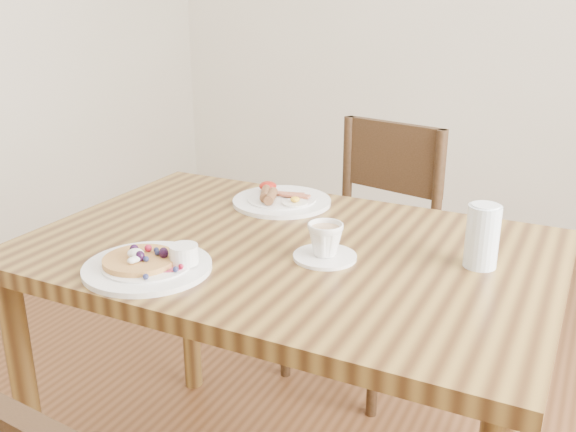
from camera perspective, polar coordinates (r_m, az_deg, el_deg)
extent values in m
cube|color=brown|center=(1.49, 0.00, -3.26)|extent=(1.20, 0.80, 0.04)
cylinder|color=brown|center=(1.74, -22.18, -15.26)|extent=(0.06, 0.06, 0.71)
cylinder|color=brown|center=(1.84, 20.77, -13.11)|extent=(0.06, 0.06, 0.71)
cylinder|color=brown|center=(2.17, -8.82, -6.74)|extent=(0.06, 0.06, 0.71)
cube|color=#3C2515|center=(2.19, 6.40, -3.59)|extent=(0.50, 0.50, 0.04)
cylinder|color=#3C2515|center=(2.26, -0.23, -9.36)|extent=(0.04, 0.04, 0.43)
cylinder|color=#3C2515|center=(2.08, 7.64, -12.30)|extent=(0.04, 0.04, 0.43)
cylinder|color=#3C2515|center=(2.52, 4.99, -6.24)|extent=(0.04, 0.04, 0.43)
cylinder|color=#3C2515|center=(2.36, 12.30, -8.52)|extent=(0.04, 0.04, 0.43)
cylinder|color=#3C2515|center=(2.19, 13.14, 1.94)|extent=(0.04, 0.04, 0.43)
cylinder|color=#3C2515|center=(2.36, 5.31, 3.65)|extent=(0.04, 0.04, 0.43)
cube|color=#3C2515|center=(2.25, 9.34, 5.20)|extent=(0.38, 0.11, 0.24)
cylinder|color=white|center=(1.38, -12.38, -4.48)|extent=(0.27, 0.27, 0.01)
cylinder|color=white|center=(1.38, -12.40, -4.22)|extent=(0.19, 0.19, 0.01)
cylinder|color=#B22D59|center=(1.36, -10.49, -4.34)|extent=(0.07, 0.07, 0.00)
cylinder|color=#C68C47|center=(1.38, -13.04, -3.83)|extent=(0.15, 0.15, 0.01)
ellipsoid|color=white|center=(1.38, -13.39, -3.21)|extent=(0.03, 0.03, 0.02)
ellipsoid|color=white|center=(1.35, -13.55, -3.85)|extent=(0.02, 0.02, 0.01)
cylinder|color=white|center=(1.36, -9.24, -3.38)|extent=(0.06, 0.06, 0.04)
cylinder|color=#591E07|center=(1.35, -9.27, -2.75)|extent=(0.05, 0.05, 0.00)
sphere|color=black|center=(1.37, -11.72, -3.27)|extent=(0.02, 0.02, 0.02)
sphere|color=#1E234C|center=(1.39, -11.22, -3.13)|extent=(0.01, 0.01, 0.01)
sphere|color=#1E234C|center=(1.41, -11.46, -2.76)|extent=(0.01, 0.01, 0.01)
sphere|color=#B21938|center=(1.40, -12.47, -2.89)|extent=(0.02, 0.02, 0.02)
sphere|color=black|center=(1.40, -13.28, -2.91)|extent=(0.02, 0.02, 0.02)
sphere|color=#1E234C|center=(1.38, -13.85, -3.42)|extent=(0.01, 0.01, 0.01)
sphere|color=black|center=(1.37, -12.90, -3.41)|extent=(0.02, 0.02, 0.02)
sphere|color=#1E234C|center=(1.36, -12.23, -3.70)|extent=(0.01, 0.01, 0.01)
sphere|color=#1E234C|center=(1.31, -11.37, -5.13)|extent=(0.01, 0.01, 0.01)
sphere|color=#B21938|center=(1.33, -9.91, -4.66)|extent=(0.01, 0.01, 0.01)
sphere|color=black|center=(1.36, -9.14, -3.85)|extent=(0.02, 0.02, 0.02)
sphere|color=#1E234C|center=(1.39, -9.19, -3.36)|extent=(0.01, 0.01, 0.01)
cylinder|color=white|center=(1.76, -0.55, 1.31)|extent=(0.27, 0.27, 0.01)
cylinder|color=white|center=(1.76, -0.56, 1.52)|extent=(0.19, 0.19, 0.01)
cylinder|color=brown|center=(1.76, -2.02, 2.02)|extent=(0.06, 0.10, 0.03)
cylinder|color=brown|center=(1.73, -1.53, 1.77)|extent=(0.06, 0.10, 0.03)
cube|color=maroon|center=(1.78, 0.17, 1.96)|extent=(0.08, 0.04, 0.01)
cube|color=maroon|center=(1.76, 0.68, 1.84)|extent=(0.08, 0.03, 0.01)
cylinder|color=white|center=(1.71, 0.63, 1.18)|extent=(0.07, 0.07, 0.00)
ellipsoid|color=yellow|center=(1.71, 0.63, 1.50)|extent=(0.03, 0.03, 0.01)
ellipsoid|color=#A5190F|center=(1.82, -1.81, 2.66)|extent=(0.05, 0.05, 0.03)
cylinder|color=white|center=(1.41, 3.30, -3.62)|extent=(0.14, 0.14, 0.01)
imported|color=white|center=(1.40, 3.33, -2.08)|extent=(0.09, 0.09, 0.07)
cylinder|color=tan|center=(1.39, 3.35, -1.14)|extent=(0.07, 0.07, 0.00)
cylinder|color=silver|center=(1.41, 16.89, -1.75)|extent=(0.07, 0.07, 0.14)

